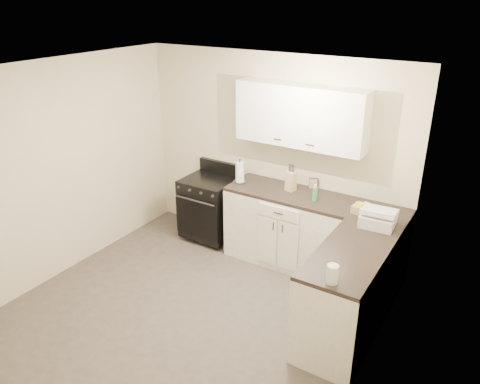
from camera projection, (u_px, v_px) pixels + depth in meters
The scene contains 21 objects.
floor at pixel (189, 313), 4.96m from camera, with size 3.60×3.60×0.00m, color #473F38.
ceiling at pixel (176, 74), 3.97m from camera, with size 3.60×3.60×0.00m, color white.
wall_back at pixel (272, 155), 5.87m from camera, with size 3.60×3.60×0.00m, color beige.
wall_right at pixel (368, 260), 3.59m from camera, with size 3.60×3.60×0.00m, color beige.
wall_left at pixel (59, 171), 5.33m from camera, with size 3.60×3.60×0.00m, color beige.
wall_front at pixel (13, 307), 3.06m from camera, with size 3.60×3.60×0.00m, color beige.
base_cabinets_back at pixel (289, 229), 5.75m from camera, with size 1.55×0.60×0.90m, color silver.
base_cabinets_right at pixel (357, 281), 4.72m from camera, with size 0.60×1.90×0.90m, color silver.
countertop_back at pixel (291, 194), 5.56m from camera, with size 1.55×0.60×0.04m, color black.
countertop_right at pixel (362, 241), 4.53m from camera, with size 0.60×1.90×0.04m, color black.
upper_cabinets at pixel (300, 116), 5.31m from camera, with size 1.55×0.30×0.70m, color white.
stove at pixel (209, 207), 6.30m from camera, with size 0.67×0.57×0.81m, color black.
knife_block at pixel (291, 181), 5.57m from camera, with size 0.11×0.10×0.24m, color #D3B281.
paper_towel at pixel (240, 172), 5.81m from camera, with size 0.11×0.11×0.26m, color white.
soap_bottle at pixel (315, 194), 5.31m from camera, with size 0.06×0.06×0.17m, color green.
picture_frame at pixel (314, 184), 5.63m from camera, with size 0.11×0.01×0.14m, color black.
wicker_basket at pixel (365, 210), 5.01m from camera, with size 0.26×0.17×0.09m, color tan.
countertop_grill at pixel (378, 220), 4.76m from camera, with size 0.33×0.31×0.12m, color white.
glass_jar at pixel (332, 274), 3.82m from camera, with size 0.10×0.10×0.17m, color silver.
oven_mitt_near at pixel (302, 296), 4.35m from camera, with size 0.02×0.14×0.25m, color black.
oven_mitt_far at pixel (315, 287), 4.64m from camera, with size 0.02×0.16×0.28m, color black.
Camera 1 is at (2.59, -3.15, 3.16)m, focal length 35.00 mm.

